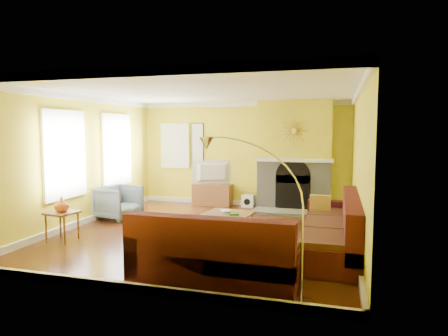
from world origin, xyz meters
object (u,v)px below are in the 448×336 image
(armchair, at_px, (119,202))
(coffee_table, at_px, (227,222))
(sectional_sofa, at_px, (263,225))
(arc_lamp, at_px, (257,221))
(media_console, at_px, (213,194))
(side_table, at_px, (62,226))

(armchair, bearing_deg, coffee_table, -86.30)
(sectional_sofa, height_order, arc_lamp, arc_lamp)
(media_console, bearing_deg, arc_lamp, -67.61)
(sectional_sofa, bearing_deg, media_console, 118.65)
(armchair, xyz_separation_m, side_table, (-0.03, -1.85, -0.11))
(media_console, xyz_separation_m, armchair, (-1.51, -2.16, 0.10))
(coffee_table, height_order, arc_lamp, arc_lamp)
(coffee_table, distance_m, media_console, 2.77)
(arc_lamp, bearing_deg, sectional_sofa, 98.41)
(media_console, height_order, side_table, media_console)
(coffee_table, distance_m, arc_lamp, 3.34)
(arc_lamp, bearing_deg, coffee_table, 111.52)
(coffee_table, relative_size, side_table, 1.72)
(armchair, bearing_deg, arc_lamp, -119.83)
(media_console, height_order, arc_lamp, arc_lamp)
(armchair, height_order, arc_lamp, arc_lamp)
(sectional_sofa, distance_m, armchair, 3.85)
(sectional_sofa, xyz_separation_m, arc_lamp, (0.28, -1.88, 0.49))
(sectional_sofa, height_order, armchair, sectional_sofa)
(sectional_sofa, relative_size, arc_lamp, 1.88)
(coffee_table, height_order, media_console, media_console)
(side_table, height_order, arc_lamp, arc_lamp)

